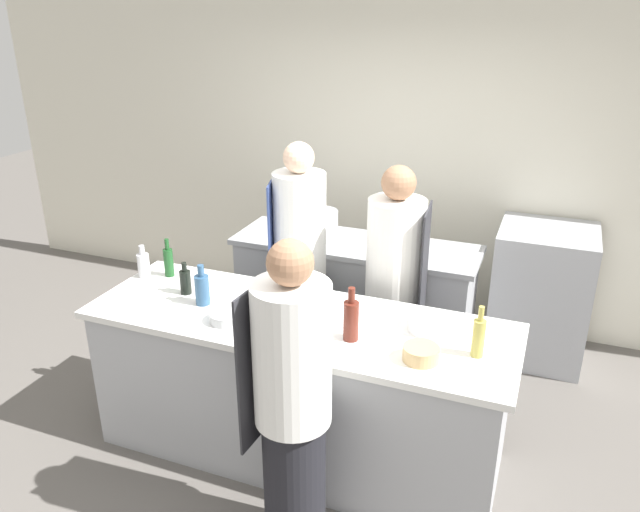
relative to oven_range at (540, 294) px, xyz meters
name	(u,v)px	position (x,y,z in m)	size (l,w,h in m)	color
ground_plane	(300,449)	(-1.28, -1.74, -0.52)	(16.00, 16.00, 0.00)	#605B56
wall_back	(398,157)	(-1.28, 0.39, 0.88)	(8.00, 0.06, 2.80)	silver
prep_counter	(299,386)	(-1.28, -1.74, -0.05)	(2.49, 0.83, 0.93)	#A8AAAF
pass_counter	(354,298)	(-1.35, -0.49, -0.05)	(1.85, 0.60, 0.93)	#A8AAAF
oven_range	(540,294)	(0.00, 0.00, 0.00)	(0.71, 0.67, 1.05)	#A8AAAF
chef_at_prep_near	(292,407)	(-1.02, -2.41, 0.32)	(0.39, 0.37, 1.69)	black
chef_at_stove	(394,290)	(-0.91, -1.00, 0.32)	(0.40, 0.38, 1.69)	black
chef_at_pass_far	(300,269)	(-1.58, -1.02, 0.37)	(0.41, 0.40, 1.79)	black
bottle_olive_oil	(143,264)	(-2.45, -1.58, 0.50)	(0.08, 0.08, 0.22)	silver
bottle_vinegar	(169,261)	(-2.30, -1.51, 0.51)	(0.06, 0.06, 0.26)	#19471E
bottle_wine	(479,337)	(-0.26, -1.78, 0.52)	(0.06, 0.06, 0.28)	#B2A84C
bottle_cooking_oil	(202,289)	(-1.88, -1.78, 0.51)	(0.09, 0.09, 0.25)	#2D5175
bottle_sauce	(185,281)	(-2.05, -1.70, 0.49)	(0.07, 0.07, 0.21)	black
bottle_water	(351,319)	(-0.92, -1.86, 0.53)	(0.08, 0.08, 0.31)	#5B2319
bowl_mixing_large	(227,317)	(-1.64, -1.92, 0.44)	(0.20, 0.20, 0.06)	#B7BABC
bowl_prep_small	(426,324)	(-0.57, -1.62, 0.45)	(0.19, 0.19, 0.08)	white
bowl_ceramic_blue	(421,353)	(-0.52, -1.93, 0.45)	(0.19, 0.19, 0.08)	tan
cutting_board	(316,308)	(-1.22, -1.60, 0.42)	(0.37, 0.24, 0.01)	white
stockpot	(320,224)	(-1.63, -0.49, 0.52)	(0.28, 0.28, 0.22)	#A8AAAF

